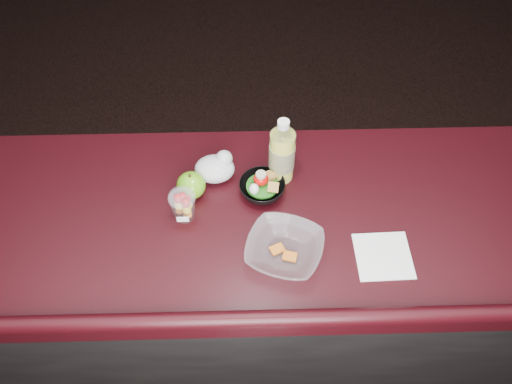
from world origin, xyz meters
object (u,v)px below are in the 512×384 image
green_apple (191,185)px  takeout_bowl (284,249)px  fruit_cup (183,204)px  lemonade_bottle (282,154)px  snack_bowl (262,187)px

green_apple → takeout_bowl: size_ratio=0.34×
fruit_cup → green_apple: fruit_cup is taller
lemonade_bottle → green_apple: 0.30m
green_apple → lemonade_bottle: bearing=13.1°
snack_bowl → takeout_bowl: 0.24m
lemonade_bottle → takeout_bowl: bearing=-91.2°
green_apple → takeout_bowl: (0.28, -0.23, -0.02)m
green_apple → snack_bowl: (0.22, -0.00, -0.02)m
green_apple → snack_bowl: size_ratio=0.54×
fruit_cup → takeout_bowl: size_ratio=0.42×
fruit_cup → green_apple: (0.02, 0.09, -0.02)m
fruit_cup → snack_bowl: bearing=19.9°
fruit_cup → green_apple: size_ratio=1.25×
takeout_bowl → green_apple: bearing=140.1°
takeout_bowl → fruit_cup: bearing=154.0°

